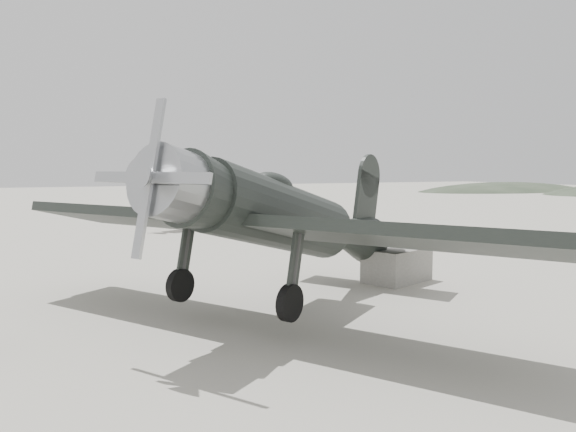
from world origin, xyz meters
TOP-DOWN VIEW (x-y plane):
  - ground at (0.00, 0.00)m, footprint 160.00×160.00m
  - hill_northeast at (50.00, 40.00)m, footprint 32.00×16.00m
  - lowwing_monoplane at (-1.97, -3.68)m, footprint 9.45×11.10m
  - highwing_monoplane at (1.54, 13.98)m, footprint 7.78×10.79m
  - equipment_block at (2.16, -2.00)m, footprint 2.10×1.69m

SIDE VIEW (x-z plane):
  - ground at x=0.00m, z-range 0.00..0.00m
  - hill_northeast at x=50.00m, z-range -2.60..2.60m
  - equipment_block at x=2.16m, z-range 0.00..0.91m
  - highwing_monoplane at x=1.54m, z-range 0.39..3.47m
  - lowwing_monoplane at x=-1.97m, z-range 0.11..3.93m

